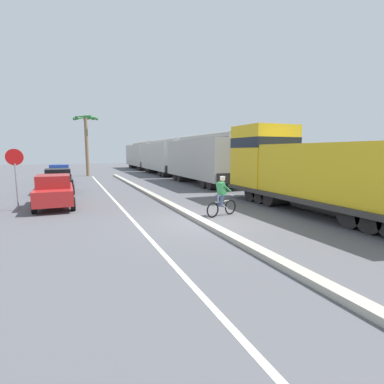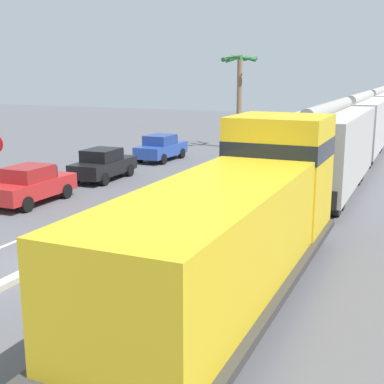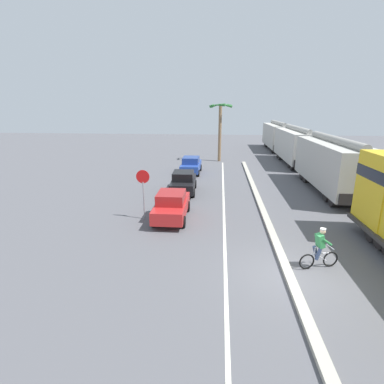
{
  "view_description": "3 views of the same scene",
  "coord_description": "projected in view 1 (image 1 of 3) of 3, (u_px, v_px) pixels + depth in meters",
  "views": [
    {
      "loc": [
        -4.63,
        -10.52,
        2.78
      ],
      "look_at": [
        0.52,
        2.14,
        0.9
      ],
      "focal_mm": 28.0,
      "sensor_mm": 36.0,
      "label": 1
    },
    {
      "loc": [
        9.75,
        -11.85,
        5.49
      ],
      "look_at": [
        3.08,
        3.28,
        1.75
      ],
      "focal_mm": 50.0,
      "sensor_mm": 36.0,
      "label": 2
    },
    {
      "loc": [
        -2.74,
        -10.51,
        6.28
      ],
      "look_at": [
        -4.47,
        7.97,
        0.96
      ],
      "focal_mm": 28.0,
      "sensor_mm": 36.0,
      "label": 3
    }
  ],
  "objects": [
    {
      "name": "palm_tree_near",
      "position": [
        86.0,
        130.0,
        33.0
      ],
      "size": [
        2.7,
        2.78,
        6.77
      ],
      "color": "#846647",
      "rests_on": "ground"
    },
    {
      "name": "lane_stripe",
      "position": [
        116.0,
        202.0,
        16.37
      ],
      "size": [
        0.14,
        36.0,
        0.01
      ],
      "primitive_type": "cube",
      "color": "silver",
      "rests_on": "ground"
    },
    {
      "name": "locomotive",
      "position": [
        309.0,
        172.0,
        13.97
      ],
      "size": [
        3.1,
        11.61,
        4.2
      ],
      "color": "gold",
      "rests_on": "ground"
    },
    {
      "name": "parked_car_black",
      "position": [
        58.0,
        181.0,
        19.89
      ],
      "size": [
        1.95,
        4.26,
        1.62
      ],
      "color": "black",
      "rests_on": "ground"
    },
    {
      "name": "cyclist",
      "position": [
        222.0,
        197.0,
        12.78
      ],
      "size": [
        1.66,
        0.63,
        1.71
      ],
      "color": "black",
      "rests_on": "ground"
    },
    {
      "name": "ground_plane",
      "position": [
        200.0,
        222.0,
        11.76
      ],
      "size": [
        120.0,
        120.0,
        0.0
      ],
      "primitive_type": "plane",
      "color": "#56565B"
    },
    {
      "name": "stop_sign",
      "position": [
        15.0,
        167.0,
        13.88
      ],
      "size": [
        0.76,
        0.08,
        2.88
      ],
      "color": "gray",
      "rests_on": "ground"
    },
    {
      "name": "hopper_car_lead",
      "position": [
        203.0,
        159.0,
        25.08
      ],
      "size": [
        2.9,
        10.6,
        4.18
      ],
      "color": "#AFADA5",
      "rests_on": "ground"
    },
    {
      "name": "hopper_car_trailing",
      "position": [
        141.0,
        156.0,
        46.37
      ],
      "size": [
        2.9,
        10.6,
        4.18
      ],
      "color": "#B2B0A8",
      "rests_on": "ground"
    },
    {
      "name": "median_curb",
      "position": [
        158.0,
        198.0,
        17.26
      ],
      "size": [
        0.36,
        36.0,
        0.16
      ],
      "primitive_type": "cube",
      "color": "#B2AD9E",
      "rests_on": "ground"
    },
    {
      "name": "parked_car_blue",
      "position": [
        60.0,
        174.0,
        26.02
      ],
      "size": [
        1.88,
        4.22,
        1.62
      ],
      "color": "#28479E",
      "rests_on": "ground"
    },
    {
      "name": "parked_car_red",
      "position": [
        54.0,
        191.0,
        14.79
      ],
      "size": [
        1.88,
        4.22,
        1.62
      ],
      "color": "red",
      "rests_on": "ground"
    },
    {
      "name": "hopper_car_middle",
      "position": [
        163.0,
        157.0,
        35.73
      ],
      "size": [
        2.9,
        10.6,
        4.18
      ],
      "color": "#BAB8B0",
      "rests_on": "ground"
    }
  ]
}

